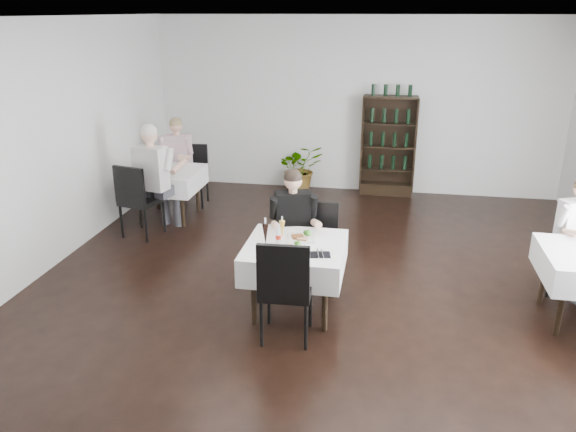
# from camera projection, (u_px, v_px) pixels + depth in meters

# --- Properties ---
(room_shell) EXTENTS (9.00, 9.00, 9.00)m
(room_shell) POSITION_uv_depth(u_px,v_px,m) (325.00, 178.00, 5.54)
(room_shell) COLOR black
(room_shell) RESTS_ON ground
(wine_shelf) EXTENTS (0.90, 0.28, 1.75)m
(wine_shelf) POSITION_uv_depth(u_px,v_px,m) (388.00, 147.00, 9.65)
(wine_shelf) COLOR black
(wine_shelf) RESTS_ON ground
(main_table) EXTENTS (1.03, 1.03, 0.77)m
(main_table) POSITION_uv_depth(u_px,v_px,m) (295.00, 257.00, 5.89)
(main_table) COLOR black
(main_table) RESTS_ON ground
(left_table) EXTENTS (0.98, 0.98, 0.77)m
(left_table) POSITION_uv_depth(u_px,v_px,m) (168.00, 179.00, 8.60)
(left_table) COLOR black
(left_table) RESTS_ON ground
(potted_tree) EXTENTS (0.98, 0.93, 0.86)m
(potted_tree) POSITION_uv_depth(u_px,v_px,m) (300.00, 168.00, 9.94)
(potted_tree) COLOR #25581E
(potted_tree) RESTS_ON ground
(main_chair_far) EXTENTS (0.46, 0.47, 1.00)m
(main_chair_far) POSITION_uv_depth(u_px,v_px,m) (317.00, 240.00, 6.46)
(main_chair_far) COLOR black
(main_chair_far) RESTS_ON ground
(main_chair_near) EXTENTS (0.51, 0.51, 1.08)m
(main_chair_near) POSITION_uv_depth(u_px,v_px,m) (285.00, 285.00, 5.31)
(main_chair_near) COLOR black
(main_chair_near) RESTS_ON ground
(left_chair_far) EXTENTS (0.48, 0.49, 0.99)m
(left_chair_far) POSITION_uv_depth(u_px,v_px,m) (193.00, 171.00, 9.29)
(left_chair_far) COLOR black
(left_chair_far) RESTS_ON ground
(left_chair_near) EXTENTS (0.59, 0.59, 1.07)m
(left_chair_near) POSITION_uv_depth(u_px,v_px,m) (137.00, 196.00, 7.84)
(left_chair_near) COLOR black
(left_chair_near) RESTS_ON ground
(right_chair_far) EXTENTS (0.51, 0.51, 0.93)m
(right_chair_far) POSITION_uv_depth(u_px,v_px,m) (572.00, 248.00, 6.35)
(right_chair_far) COLOR black
(right_chair_far) RESTS_ON ground
(diner_main) EXTENTS (0.60, 0.64, 1.42)m
(diner_main) POSITION_uv_depth(u_px,v_px,m) (294.00, 222.00, 6.32)
(diner_main) COLOR #3A3940
(diner_main) RESTS_ON ground
(diner_left_far) EXTENTS (0.57, 0.58, 1.46)m
(diner_left_far) POSITION_uv_depth(u_px,v_px,m) (176.00, 156.00, 9.07)
(diner_left_far) COLOR #3A3940
(diner_left_far) RESTS_ON ground
(diner_left_near) EXTENTS (0.66, 0.70, 1.61)m
(diner_left_near) POSITION_uv_depth(u_px,v_px,m) (156.00, 170.00, 7.92)
(diner_left_near) COLOR #3A3940
(diner_left_near) RESTS_ON ground
(plate_far) EXTENTS (0.34, 0.34, 0.09)m
(plate_far) POSITION_uv_depth(u_px,v_px,m) (302.00, 237.00, 5.96)
(plate_far) COLOR white
(plate_far) RESTS_ON main_table
(plate_near) EXTENTS (0.26, 0.26, 0.07)m
(plate_near) POSITION_uv_depth(u_px,v_px,m) (293.00, 247.00, 5.72)
(plate_near) COLOR white
(plate_near) RESTS_ON main_table
(pilsner_dark) EXTENTS (0.07, 0.07, 0.30)m
(pilsner_dark) POSITION_uv_depth(u_px,v_px,m) (265.00, 234.00, 5.78)
(pilsner_dark) COLOR black
(pilsner_dark) RESTS_ON main_table
(pilsner_lager) EXTENTS (0.06, 0.06, 0.26)m
(pilsner_lager) POSITION_uv_depth(u_px,v_px,m) (282.00, 230.00, 5.92)
(pilsner_lager) COLOR gold
(pilsner_lager) RESTS_ON main_table
(coke_bottle) EXTENTS (0.06, 0.06, 0.22)m
(coke_bottle) POSITION_uv_depth(u_px,v_px,m) (278.00, 236.00, 5.82)
(coke_bottle) COLOR silver
(coke_bottle) RESTS_ON main_table
(napkin_cutlery) EXTENTS (0.23, 0.22, 0.02)m
(napkin_cutlery) POSITION_uv_depth(u_px,v_px,m) (320.00, 254.00, 5.58)
(napkin_cutlery) COLOR black
(napkin_cutlery) RESTS_ON main_table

